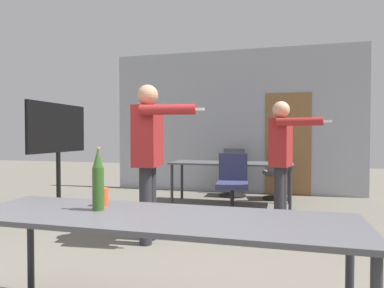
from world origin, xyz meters
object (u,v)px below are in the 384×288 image
(office_chair_near_pushed, at_px, (232,187))
(beer_bottle, at_px, (98,180))
(person_right_polo, at_px, (149,147))
(office_chair_far_left, at_px, (233,174))
(drink_cup, at_px, (103,197))
(tv_screen, at_px, (58,146))
(person_near_casual, at_px, (282,151))
(office_chair_far_right, at_px, (278,176))

(office_chair_near_pushed, xyz_separation_m, beer_bottle, (-0.41, -3.14, 0.49))
(person_right_polo, relative_size, office_chair_far_left, 1.90)
(drink_cup, bearing_deg, beer_bottle, -72.59)
(office_chair_near_pushed, bearing_deg, tv_screen, 15.73)
(office_chair_near_pushed, bearing_deg, office_chair_far_left, -88.01)
(tv_screen, distance_m, beer_bottle, 2.95)
(person_near_casual, bearing_deg, drink_cup, -12.65)
(tv_screen, height_order, office_chair_near_pushed, tv_screen)
(office_chair_far_left, xyz_separation_m, drink_cup, (-0.23, -4.72, 0.35))
(tv_screen, bearing_deg, beer_bottle, -139.36)
(drink_cup, bearing_deg, office_chair_far_right, 76.31)
(office_chair_far_left, bearing_deg, tv_screen, 51.48)
(person_near_casual, bearing_deg, office_chair_far_left, -144.93)
(tv_screen, height_order, person_near_casual, tv_screen)
(office_chair_far_right, bearing_deg, office_chair_near_pushed, -126.66)
(office_chair_far_left, relative_size, office_chair_near_pushed, 1.00)
(office_chair_far_left, distance_m, office_chair_near_pushed, 1.73)
(person_near_casual, bearing_deg, office_chair_near_pushed, -111.74)
(office_chair_far_left, bearing_deg, beer_bottle, 88.06)
(tv_screen, xyz_separation_m, drink_cup, (1.88, -2.10, -0.26))
(office_chair_far_left, xyz_separation_m, office_chair_far_right, (0.86, -0.25, 0.02))
(person_near_casual, relative_size, drink_cup, 13.96)
(office_chair_far_right, xyz_separation_m, office_chair_near_pushed, (-0.64, -1.46, -0.02))
(office_chair_far_left, relative_size, office_chair_far_right, 0.98)
(beer_bottle, bearing_deg, office_chair_far_left, 87.81)
(person_right_polo, relative_size, drink_cup, 15.00)
(tv_screen, bearing_deg, office_chair_far_right, -51.36)
(person_near_casual, height_order, drink_cup, person_near_casual)
(person_right_polo, relative_size, office_chair_far_right, 1.85)
(person_near_casual, distance_m, office_chair_near_pushed, 1.02)
(office_chair_far_right, distance_m, office_chair_near_pushed, 1.60)
(person_near_casual, relative_size, office_chair_near_pushed, 1.77)
(person_near_casual, distance_m, office_chair_far_right, 2.01)
(tv_screen, height_order, drink_cup, tv_screen)
(office_chair_far_right, relative_size, office_chair_near_pushed, 1.03)
(person_near_casual, bearing_deg, person_right_polo, -42.91)
(office_chair_far_right, bearing_deg, drink_cup, -116.85)
(office_chair_far_right, distance_m, drink_cup, 4.62)
(person_near_casual, distance_m, drink_cup, 2.80)
(drink_cup, bearing_deg, office_chair_far_left, 87.25)
(person_near_casual, relative_size, office_chair_far_right, 1.72)
(person_right_polo, bearing_deg, person_near_casual, 119.63)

